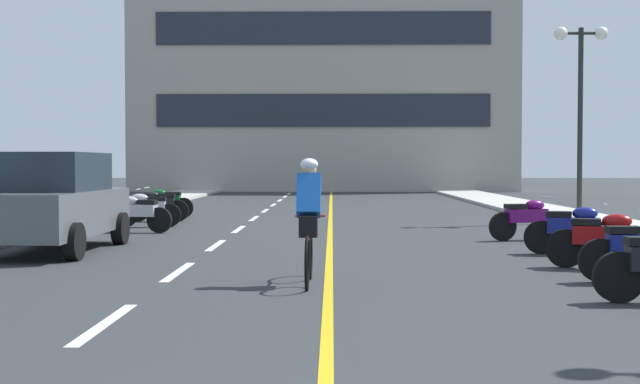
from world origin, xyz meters
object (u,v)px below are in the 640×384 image
Objects in this scene: parked_car_near at (53,202)px; motorcycle_4 at (604,238)px; motorcycle_8 at (147,209)px; cyclist_rider at (309,218)px; motorcycle_6 at (527,218)px; motorcycle_7 at (137,212)px; motorcycle_9 at (158,205)px; motorcycle_10 at (165,202)px; street_lamp_mid at (581,79)px; motorcycle_5 at (574,228)px.

motorcycle_4 is (9.28, -2.39, -0.44)m from parked_car_near.
cyclist_rider is (4.40, -9.90, 0.41)m from motorcycle_8.
cyclist_rider is at bearing -124.56° from motorcycle_6.
motorcycle_7 and motorcycle_9 have the same top height.
street_lamp_mid is at bearing -9.07° from motorcycle_10.
motorcycle_10 is (-0.14, 1.65, 0.00)m from motorcycle_9.
parked_car_near is 2.50× the size of motorcycle_7.
motorcycle_7 is at bearing -163.16° from street_lamp_mid.
motorcycle_4 is 0.98× the size of motorcycle_7.
motorcycle_7 and motorcycle_8 have the same top height.
motorcycle_8 is at bearing -85.50° from motorcycle_10.
motorcycle_5 is 2.80m from motorcycle_6.
motorcycle_7 is at bearing 117.40° from cyclist_rider.
parked_car_near is 9.53m from motorcycle_10.
motorcycle_4 is 4.77m from motorcycle_6.
street_lamp_mid is at bearing 16.84° from motorcycle_7.
parked_car_near is at bearing 177.54° from motorcycle_5.
motorcycle_6 and motorcycle_8 have the same top height.
parked_car_near is at bearing 140.04° from cyclist_rider.
motorcycle_10 is at bearing 109.09° from cyclist_rider.
motorcycle_5 is at bearing -107.18° from street_lamp_mid.
motorcycle_6 is at bearing -116.88° from street_lamp_mid.
motorcycle_8 is at bearing -171.26° from street_lamp_mid.
motorcycle_8 is (-11.48, -1.77, -3.46)m from street_lamp_mid.
motorcycle_5 is at bearing -46.91° from motorcycle_10.
motorcycle_5 is 9.99m from motorcycle_7.
street_lamp_mid is 3.09× the size of motorcycle_7.
parked_car_near reaches higher than motorcycle_6.
motorcycle_4 and motorcycle_6 have the same top height.
motorcycle_10 is (-11.77, 1.88, -3.46)m from street_lamp_mid.
parked_car_near reaches higher than motorcycle_8.
motorcycle_4 is at bearing 20.13° from cyclist_rider.
motorcycle_10 is (-9.11, 7.13, 0.00)m from motorcycle_6.
motorcycle_9 is (-0.28, 3.66, 0.00)m from motorcycle_7.
motorcycle_6 is 7.80m from cyclist_rider.
street_lamp_mid reaches higher than motorcycle_8.
motorcycle_4 is at bearing -93.39° from motorcycle_5.
street_lamp_mid is 13.98m from cyclist_rider.
street_lamp_mid is 12.13m from motorcycle_9.
motorcycle_4 is at bearing -42.94° from motorcycle_8.
motorcycle_6 is at bearing 93.60° from motorcycle_5.
street_lamp_mid is at bearing 58.75° from cyclist_rider.
motorcycle_6 is (-0.18, 2.79, 0.00)m from motorcycle_5.
street_lamp_mid is at bearing 72.82° from motorcycle_5.
street_lamp_mid is 3.06× the size of motorcycle_9.
motorcycle_8 is at bearing 158.42° from motorcycle_6.
motorcycle_5 is 0.99× the size of motorcycle_9.
motorcycle_7 is 0.99× the size of motorcycle_10.
motorcycle_7 is at bearing 152.53° from motorcycle_5.
motorcycle_5 is (9.40, -0.40, -0.44)m from parked_car_near.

